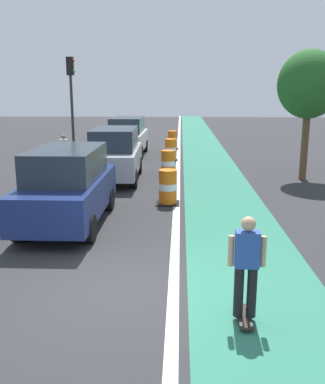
{
  "coord_description": "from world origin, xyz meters",
  "views": [
    {
      "loc": [
        1.0,
        -7.16,
        3.52
      ],
      "look_at": [
        0.58,
        3.02,
        1.1
      ],
      "focal_mm": 40.63,
      "sensor_mm": 36.0,
      "label": 1
    }
  ],
  "objects_px": {
    "traffic_barrel_far": "(172,140)",
    "pedestrian_crossing": "(64,152)",
    "parked_suv_second": "(115,154)",
    "parked_suv_third": "(127,136)",
    "street_tree_sidewalk": "(309,85)",
    "traffic_barrel_mid": "(168,164)",
    "traffic_barrel_back": "(170,150)",
    "traffic_light_corner": "(71,89)",
    "traffic_barrel_front": "(168,187)",
    "skateboarder_on_lane": "(246,266)",
    "parked_suv_nearest": "(68,186)"
  },
  "relations": [
    {
      "from": "traffic_barrel_front",
      "to": "traffic_barrel_mid",
      "type": "bearing_deg",
      "value": 91.55
    },
    {
      "from": "traffic_barrel_back",
      "to": "traffic_light_corner",
      "type": "relative_size",
      "value": 0.21
    },
    {
      "from": "pedestrian_crossing",
      "to": "parked_suv_second",
      "type": "bearing_deg",
      "value": -35.68
    },
    {
      "from": "traffic_light_corner",
      "to": "pedestrian_crossing",
      "type": "xyz_separation_m",
      "value": [
        0.52,
        -3.88,
        -2.64
      ]
    },
    {
      "from": "pedestrian_crossing",
      "to": "traffic_barrel_back",
      "type": "bearing_deg",
      "value": 34.14
    },
    {
      "from": "traffic_barrel_far",
      "to": "traffic_barrel_front",
      "type": "bearing_deg",
      "value": -89.57
    },
    {
      "from": "skateboarder_on_lane",
      "to": "parked_suv_second",
      "type": "xyz_separation_m",
      "value": [
        -3.59,
        10.67,
        0.12
      ]
    },
    {
      "from": "traffic_barrel_back",
      "to": "street_tree_sidewalk",
      "type": "height_order",
      "value": "street_tree_sidewalk"
    },
    {
      "from": "traffic_barrel_front",
      "to": "traffic_light_corner",
      "type": "xyz_separation_m",
      "value": [
        -5.21,
        9.34,
        2.97
      ]
    },
    {
      "from": "parked_suv_second",
      "to": "parked_suv_third",
      "type": "relative_size",
      "value": 1.01
    },
    {
      "from": "pedestrian_crossing",
      "to": "street_tree_sidewalk",
      "type": "bearing_deg",
      "value": -7.78
    },
    {
      "from": "traffic_barrel_back",
      "to": "traffic_barrel_far",
      "type": "height_order",
      "value": "same"
    },
    {
      "from": "parked_suv_nearest",
      "to": "parked_suv_third",
      "type": "xyz_separation_m",
      "value": [
        0.07,
        12.5,
        0.0
      ]
    },
    {
      "from": "parked_suv_nearest",
      "to": "traffic_barrel_far",
      "type": "height_order",
      "value": "parked_suv_nearest"
    },
    {
      "from": "traffic_barrel_mid",
      "to": "traffic_light_corner",
      "type": "distance_m",
      "value": 7.71
    },
    {
      "from": "traffic_barrel_front",
      "to": "traffic_barrel_back",
      "type": "distance_m",
      "value": 8.57
    },
    {
      "from": "skateboarder_on_lane",
      "to": "traffic_barrel_front",
      "type": "relative_size",
      "value": 1.55
    },
    {
      "from": "traffic_barrel_far",
      "to": "parked_suv_second",
      "type": "bearing_deg",
      "value": -102.85
    },
    {
      "from": "parked_suv_second",
      "to": "traffic_barrel_far",
      "type": "height_order",
      "value": "parked_suv_second"
    },
    {
      "from": "street_tree_sidewalk",
      "to": "parked_suv_nearest",
      "type": "bearing_deg",
      "value": -141.41
    },
    {
      "from": "traffic_barrel_mid",
      "to": "traffic_barrel_far",
      "type": "height_order",
      "value": "same"
    },
    {
      "from": "parked_suv_nearest",
      "to": "street_tree_sidewalk",
      "type": "relative_size",
      "value": 0.92
    },
    {
      "from": "skateboarder_on_lane",
      "to": "traffic_barrel_front",
      "type": "height_order",
      "value": "skateboarder_on_lane"
    },
    {
      "from": "traffic_light_corner",
      "to": "traffic_barrel_back",
      "type": "bearing_deg",
      "value": -8.66
    },
    {
      "from": "skateboarder_on_lane",
      "to": "traffic_barrel_back",
      "type": "distance_m",
      "value": 15.65
    },
    {
      "from": "traffic_barrel_front",
      "to": "traffic_barrel_far",
      "type": "bearing_deg",
      "value": 90.43
    },
    {
      "from": "traffic_barrel_far",
      "to": "traffic_light_corner",
      "type": "xyz_separation_m",
      "value": [
        -5.12,
        -3.51,
        2.97
      ]
    },
    {
      "from": "parked_suv_second",
      "to": "street_tree_sidewalk",
      "type": "xyz_separation_m",
      "value": [
        7.47,
        0.44,
        2.63
      ]
    },
    {
      "from": "parked_suv_second",
      "to": "pedestrian_crossing",
      "type": "xyz_separation_m",
      "value": [
        -2.51,
        1.8,
        -0.17
      ]
    },
    {
      "from": "traffic_barrel_mid",
      "to": "pedestrian_crossing",
      "type": "xyz_separation_m",
      "value": [
        -4.58,
        1.09,
        0.33
      ]
    },
    {
      "from": "skateboarder_on_lane",
      "to": "pedestrian_crossing",
      "type": "height_order",
      "value": "skateboarder_on_lane"
    },
    {
      "from": "parked_suv_second",
      "to": "traffic_barrel_mid",
      "type": "height_order",
      "value": "parked_suv_second"
    },
    {
      "from": "parked_suv_nearest",
      "to": "street_tree_sidewalk",
      "type": "bearing_deg",
      "value": 38.59
    },
    {
      "from": "skateboarder_on_lane",
      "to": "parked_suv_third",
      "type": "relative_size",
      "value": 0.37
    },
    {
      "from": "parked_suv_nearest",
      "to": "traffic_barrel_mid",
      "type": "bearing_deg",
      "value": 69.44
    },
    {
      "from": "skateboarder_on_lane",
      "to": "pedestrian_crossing",
      "type": "bearing_deg",
      "value": 116.03
    },
    {
      "from": "traffic_barrel_mid",
      "to": "street_tree_sidewalk",
      "type": "bearing_deg",
      "value": -2.91
    },
    {
      "from": "parked_suv_second",
      "to": "skateboarder_on_lane",
      "type": "bearing_deg",
      "value": -71.43
    },
    {
      "from": "traffic_barrel_front",
      "to": "traffic_light_corner",
      "type": "relative_size",
      "value": 0.21
    },
    {
      "from": "skateboarder_on_lane",
      "to": "traffic_barrel_mid",
      "type": "bearing_deg",
      "value": 97.57
    },
    {
      "from": "street_tree_sidewalk",
      "to": "pedestrian_crossing",
      "type": "bearing_deg",
      "value": 172.22
    },
    {
      "from": "traffic_barrel_far",
      "to": "pedestrian_crossing",
      "type": "relative_size",
      "value": 0.68
    },
    {
      "from": "traffic_barrel_back",
      "to": "street_tree_sidewalk",
      "type": "relative_size",
      "value": 0.22
    },
    {
      "from": "parked_suv_nearest",
      "to": "traffic_light_corner",
      "type": "relative_size",
      "value": 0.9
    },
    {
      "from": "skateboarder_on_lane",
      "to": "traffic_barrel_far",
      "type": "relative_size",
      "value": 1.55
    },
    {
      "from": "traffic_barrel_mid",
      "to": "skateboarder_on_lane",
      "type": "bearing_deg",
      "value": -82.43
    },
    {
      "from": "parked_suv_third",
      "to": "street_tree_sidewalk",
      "type": "height_order",
      "value": "street_tree_sidewalk"
    },
    {
      "from": "parked_suv_second",
      "to": "traffic_barrel_back",
      "type": "bearing_deg",
      "value": 67.08
    },
    {
      "from": "skateboarder_on_lane",
      "to": "traffic_light_corner",
      "type": "distance_m",
      "value": 17.83
    },
    {
      "from": "parked_suv_third",
      "to": "traffic_barrel_mid",
      "type": "distance_m",
      "value": 6.44
    }
  ]
}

